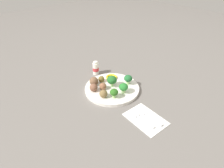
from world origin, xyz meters
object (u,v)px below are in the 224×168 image
Objects in this scene: broccoli_floret_front_right at (128,79)px; meatball_back_right at (94,88)px; meatball_near_rim at (103,86)px; fork at (141,119)px; meatball_mid_left at (101,79)px; plate at (112,88)px; meatball_far_rim at (94,81)px; knife at (147,115)px; napkin at (146,119)px; broccoli_floret_mid_left at (123,87)px; broccoli_floret_far_rim at (112,80)px; meatball_back_left at (103,94)px; pepper_ring_far_rim at (111,77)px; yogurt_bottle at (96,68)px; broccoli_floret_near_rim at (114,93)px.

meatball_back_right is at bearing 66.63° from broccoli_floret_front_right.
broccoli_floret_front_right reaches higher than meatball_near_rim.
broccoli_floret_front_right reaches higher than fork.
meatball_back_right is 0.29m from fork.
plate is at bearing -175.33° from meatball_mid_left.
meatball_far_rim is (0.00, 0.05, 0.01)m from meatball_mid_left.
meatball_mid_left is 0.33m from knife.
meatball_far_rim is 0.33m from knife.
meatball_mid_left is at bearing 38.54° from broccoli_floret_front_right.
napkin is (-0.22, 0.12, -0.05)m from broccoli_floret_front_right.
broccoli_floret_front_right is at bearing -33.43° from fork.
broccoli_floret_mid_left is 0.08m from broccoli_floret_front_right.
broccoli_floret_far_rim reaches higher than meatball_back_left.
meatball_back_left is (-0.07, -0.00, -0.00)m from meatball_back_right.
pepper_ring_far_rim is (0.10, -0.14, -0.01)m from meatball_back_left.
plate is 3.50× the size of yogurt_bottle.
broccoli_floret_far_rim is 0.41× the size of knife.
broccoli_floret_front_right is 0.17m from meatball_back_left.
meatball_far_rim is (0.15, 0.00, -0.01)m from broccoli_floret_near_rim.
plate is at bearing 167.66° from yogurt_bottle.
knife reaches higher than napkin.
meatball_back_left is 0.64× the size of pepper_ring_far_rim.
meatball_mid_left reaches higher than pepper_ring_far_rim.
broccoli_floret_mid_left is 0.06m from broccoli_floret_near_rim.
meatball_back_right is (0.03, 0.09, -0.02)m from broccoli_floret_far_rim.
meatball_mid_left is (0.07, 0.01, -0.02)m from broccoli_floret_far_rim.
pepper_ring_far_rim is at bearing -65.41° from meatball_near_rim.
plate is 0.26m from napkin.
napkin is at bearing -176.62° from broccoli_floret_near_rim.
fork is at bearing 85.09° from knife.
plate is 5.37× the size of broccoli_floret_mid_left.
meatball_back_left is at bearing 11.50° from napkin.
napkin is at bearing 171.15° from plate.
broccoli_floret_mid_left is 0.16m from meatball_far_rim.
meatball_far_rim is (0.11, -0.03, 0.00)m from meatball_back_left.
fork is at bearing 166.87° from plate.
knife is at bearing -72.10° from napkin.
broccoli_floret_near_rim is at bearing -160.89° from meatball_back_right.
meatball_mid_left is 0.23× the size of knife.
meatball_far_rim is (0.07, 0.06, -0.01)m from broccoli_floret_far_rim.
broccoli_floret_mid_left is 0.08m from broccoli_floret_far_rim.
meatball_back_left is 0.85× the size of meatball_far_rim.
fork is at bearing 171.00° from meatball_mid_left.
broccoli_floret_mid_left is (-0.07, -0.01, 0.04)m from plate.
meatball_mid_left is (0.15, -0.04, -0.01)m from broccoli_floret_near_rim.
meatball_far_rim is at bearing -15.38° from meatball_back_left.
fork is at bearing 146.57° from broccoli_floret_front_right.
knife is (-0.33, -0.03, -0.03)m from meatball_far_rim.
broccoli_floret_far_rim is 0.09m from meatball_far_rim.
broccoli_floret_far_rim is at bearing -169.57° from meatball_mid_left.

